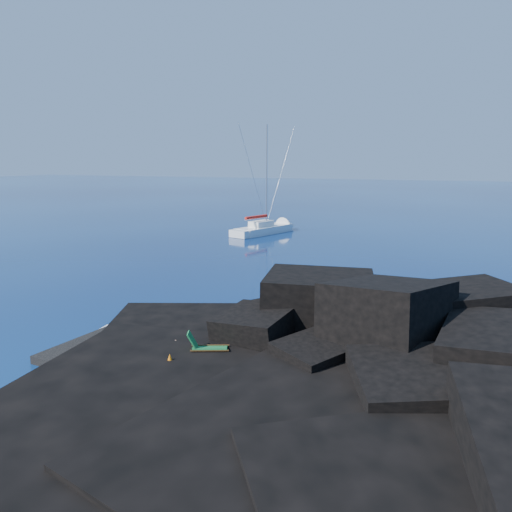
{
  "coord_description": "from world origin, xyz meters",
  "views": [
    {
      "loc": [
        16.03,
        -16.36,
        8.31
      ],
      "look_at": [
        3.51,
        13.74,
        2.0
      ],
      "focal_mm": 35.0,
      "sensor_mm": 36.0,
      "label": 1
    }
  ],
  "objects_px": {
    "sailboat": "(264,234)",
    "sunbather": "(166,341)",
    "marker_cone": "(170,360)",
    "deck_chair": "(210,343)"
  },
  "relations": [
    {
      "from": "sailboat",
      "to": "sunbather",
      "type": "distance_m",
      "value": 36.14
    },
    {
      "from": "sailboat",
      "to": "marker_cone",
      "type": "bearing_deg",
      "value": -55.97
    },
    {
      "from": "sunbather",
      "to": "marker_cone",
      "type": "bearing_deg",
      "value": -59.1
    },
    {
      "from": "marker_cone",
      "to": "sailboat",
      "type": "bearing_deg",
      "value": 106.22
    },
    {
      "from": "sailboat",
      "to": "marker_cone",
      "type": "relative_size",
      "value": 22.61
    },
    {
      "from": "sailboat",
      "to": "deck_chair",
      "type": "relative_size",
      "value": 7.54
    },
    {
      "from": "sailboat",
      "to": "deck_chair",
      "type": "xyz_separation_m",
      "value": [
        11.64,
        -35.24,
        0.91
      ]
    },
    {
      "from": "sunbather",
      "to": "marker_cone",
      "type": "distance_m",
      "value": 2.36
    },
    {
      "from": "sunbather",
      "to": "marker_cone",
      "type": "xyz_separation_m",
      "value": [
        1.38,
        -1.91,
        0.09
      ]
    },
    {
      "from": "deck_chair",
      "to": "sailboat",
      "type": "bearing_deg",
      "value": 84.56
    }
  ]
}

